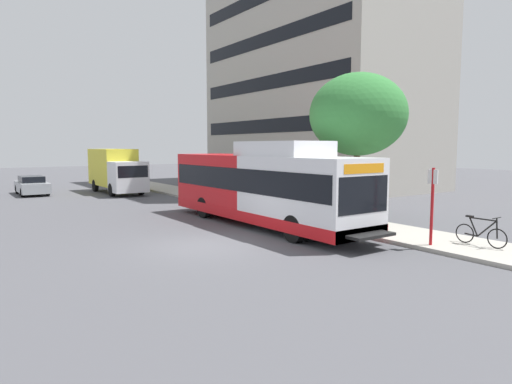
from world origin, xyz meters
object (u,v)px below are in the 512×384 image
at_px(bus_stop_sign_pole, 432,200).
at_px(street_tree_near_stop, 358,115).
at_px(bicycle_parked, 481,233).
at_px(box_truck_background, 116,170).
at_px(parked_car_far_lane, 32,185).
at_px(transit_bus, 263,187).

relative_size(bus_stop_sign_pole, street_tree_near_stop, 0.40).
distance_m(bicycle_parked, box_truck_background, 25.56).
height_order(street_tree_near_stop, parked_car_far_lane, street_tree_near_stop).
bearing_deg(transit_bus, parked_car_far_lane, 107.87).
height_order(transit_bus, bicycle_parked, transit_bus).
bearing_deg(transit_bus, street_tree_near_stop, -26.83).
xyz_separation_m(bus_stop_sign_pole, parked_car_far_lane, (-8.31, 26.53, -0.99)).
relative_size(street_tree_near_stop, box_truck_background, 0.93).
bearing_deg(transit_bus, bicycle_parked, -67.71).
distance_m(transit_bus, bus_stop_sign_pole, 7.20).
xyz_separation_m(bus_stop_sign_pole, box_truck_background, (-2.97, 24.16, 0.09)).
bearing_deg(box_truck_background, parked_car_far_lane, 156.13).
height_order(bicycle_parked, parked_car_far_lane, parked_car_far_lane).
relative_size(transit_bus, street_tree_near_stop, 1.88).
distance_m(street_tree_near_stop, box_truck_background, 19.98).
bearing_deg(street_tree_near_stop, bicycle_parked, -95.11).
height_order(bus_stop_sign_pole, box_truck_background, box_truck_background).
bearing_deg(bus_stop_sign_pole, street_tree_near_stop, 70.19).
bearing_deg(bus_stop_sign_pole, parked_car_far_lane, 107.39).
bearing_deg(street_tree_near_stop, box_truck_background, 103.98).
height_order(bicycle_parked, street_tree_near_stop, street_tree_near_stop).
xyz_separation_m(bus_stop_sign_pole, bicycle_parked, (1.26, -1.02, -1.09)).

